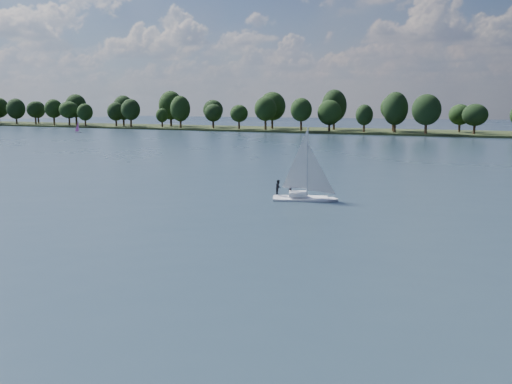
# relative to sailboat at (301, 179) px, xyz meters

# --- Properties ---
(ground) EXTENTS (700.00, 700.00, 0.00)m
(ground) POSITION_rel_sailboat_xyz_m (-1.11, 47.33, -2.34)
(ground) COLOR #233342
(ground) RESTS_ON ground
(far_shore) EXTENTS (660.00, 40.00, 1.50)m
(far_shore) POSITION_rel_sailboat_xyz_m (-1.11, 159.33, -2.34)
(far_shore) COLOR black
(far_shore) RESTS_ON ground
(sailboat) EXTENTS (6.55, 4.11, 8.37)m
(sailboat) POSITION_rel_sailboat_xyz_m (0.00, 0.00, 0.00)
(sailboat) COLOR white
(sailboat) RESTS_ON ground
(dinghy_pink) EXTENTS (3.19, 1.84, 4.79)m
(dinghy_pink) POSITION_rel_sailboat_xyz_m (-136.81, 103.44, -1.21)
(dinghy_pink) COLOR silver
(dinghy_pink) RESTS_ON ground
(pontoon) EXTENTS (4.36, 2.89, 0.50)m
(pontoon) POSITION_rel_sailboat_xyz_m (-173.71, 140.08, -2.34)
(pontoon) COLOR #4F5253
(pontoon) RESTS_ON ground
(treeline) EXTENTS (562.88, 73.95, 17.83)m
(treeline) POSITION_rel_sailboat_xyz_m (-16.58, 155.95, 5.77)
(treeline) COLOR black
(treeline) RESTS_ON ground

